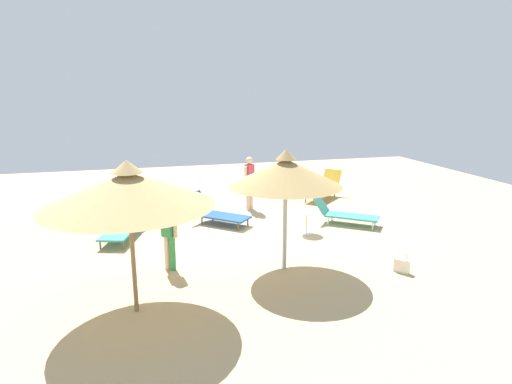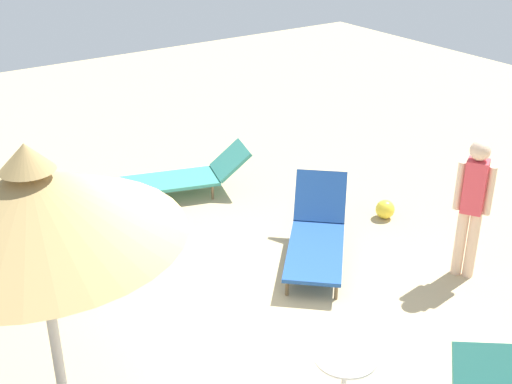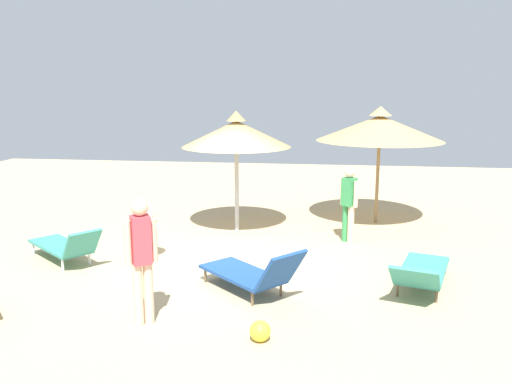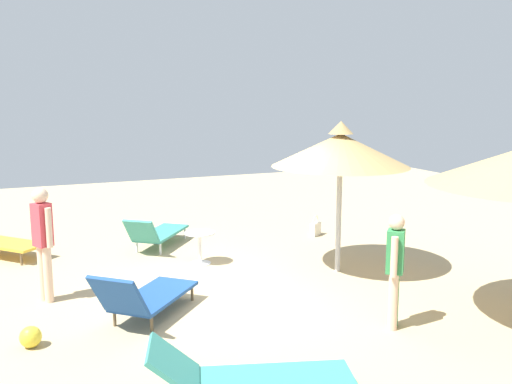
{
  "view_description": "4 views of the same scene",
  "coord_description": "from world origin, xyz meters",
  "px_view_note": "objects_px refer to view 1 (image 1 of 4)",
  "views": [
    {
      "loc": [
        -10.11,
        2.8,
        3.85
      ],
      "look_at": [
        0.85,
        -0.16,
        1.14
      ],
      "focal_mm": 30.09,
      "sensor_mm": 36.0,
      "label": 1
    },
    {
      "loc": [
        -2.94,
        -4.91,
        4.47
      ],
      "look_at": [
        0.87,
        0.66,
        1.24
      ],
      "focal_mm": 47.15,
      "sensor_mm": 36.0,
      "label": 2
    },
    {
      "loc": [
        9.46,
        1.84,
        3.18
      ],
      "look_at": [
        0.46,
        0.62,
        1.33
      ],
      "focal_mm": 36.68,
      "sensor_mm": 36.0,
      "label": 3
    },
    {
      "loc": [
        3.38,
        8.27,
        3.13
      ],
      "look_at": [
        -0.19,
        -0.15,
        1.53
      ],
      "focal_mm": 39.8,
      "sensor_mm": 36.0,
      "label": 4
    }
  ],
  "objects_px": {
    "parasol_umbrella_center": "(286,173)",
    "person_standing_far_right": "(250,180)",
    "beach_ball": "(199,207)",
    "parasol_umbrella_near_right": "(128,189)",
    "lounge_chair_far_left": "(343,213)",
    "lounge_chair_edge": "(324,188)",
    "side_table_round": "(306,219)",
    "person_standing_back": "(169,232)",
    "lounge_chair_near_left": "(216,212)",
    "handbag": "(402,265)",
    "lounge_chair_front": "(124,226)"
  },
  "relations": [
    {
      "from": "lounge_chair_front",
      "to": "lounge_chair_edge",
      "type": "relative_size",
      "value": 1.19
    },
    {
      "from": "parasol_umbrella_center",
      "to": "side_table_round",
      "type": "distance_m",
      "value": 3.07
    },
    {
      "from": "lounge_chair_front",
      "to": "handbag",
      "type": "relative_size",
      "value": 4.75
    },
    {
      "from": "lounge_chair_near_left",
      "to": "lounge_chair_edge",
      "type": "distance_m",
      "value": 4.73
    },
    {
      "from": "side_table_round",
      "to": "beach_ball",
      "type": "xyz_separation_m",
      "value": [
        3.0,
        2.53,
        -0.28
      ]
    },
    {
      "from": "parasol_umbrella_near_right",
      "to": "person_standing_far_right",
      "type": "distance_m",
      "value": 7.05
    },
    {
      "from": "side_table_round",
      "to": "beach_ball",
      "type": "bearing_deg",
      "value": 40.19
    },
    {
      "from": "lounge_chair_far_left",
      "to": "person_standing_far_right",
      "type": "bearing_deg",
      "value": 45.51
    },
    {
      "from": "parasol_umbrella_center",
      "to": "person_standing_far_right",
      "type": "distance_m",
      "value": 5.01
    },
    {
      "from": "person_standing_far_right",
      "to": "side_table_round",
      "type": "bearing_deg",
      "value": -161.5
    },
    {
      "from": "lounge_chair_near_left",
      "to": "handbag",
      "type": "distance_m",
      "value": 5.55
    },
    {
      "from": "person_standing_back",
      "to": "beach_ball",
      "type": "xyz_separation_m",
      "value": [
        4.52,
        -1.26,
        -0.74
      ]
    },
    {
      "from": "person_standing_far_right",
      "to": "person_standing_back",
      "type": "xyz_separation_m",
      "value": [
        -4.25,
        2.87,
        -0.13
      ]
    },
    {
      "from": "person_standing_back",
      "to": "side_table_round",
      "type": "height_order",
      "value": "person_standing_back"
    },
    {
      "from": "lounge_chair_front",
      "to": "parasol_umbrella_near_right",
      "type": "bearing_deg",
      "value": -175.62
    },
    {
      "from": "side_table_round",
      "to": "parasol_umbrella_center",
      "type": "bearing_deg",
      "value": 147.49
    },
    {
      "from": "lounge_chair_edge",
      "to": "handbag",
      "type": "distance_m",
      "value": 6.55
    },
    {
      "from": "parasol_umbrella_center",
      "to": "lounge_chair_front",
      "type": "xyz_separation_m",
      "value": [
        3.13,
        3.47,
        -1.85
      ]
    },
    {
      "from": "lounge_chair_far_left",
      "to": "lounge_chair_front",
      "type": "distance_m",
      "value": 6.21
    },
    {
      "from": "parasol_umbrella_near_right",
      "to": "handbag",
      "type": "relative_size",
      "value": 6.31
    },
    {
      "from": "parasol_umbrella_near_right",
      "to": "beach_ball",
      "type": "bearing_deg",
      "value": -17.63
    },
    {
      "from": "lounge_chair_near_left",
      "to": "person_standing_far_right",
      "type": "distance_m",
      "value": 1.92
    },
    {
      "from": "lounge_chair_edge",
      "to": "handbag",
      "type": "xyz_separation_m",
      "value": [
        -6.46,
        1.04,
        -0.21
      ]
    },
    {
      "from": "side_table_round",
      "to": "lounge_chair_front",
      "type": "bearing_deg",
      "value": 78.28
    },
    {
      "from": "person_standing_far_right",
      "to": "beach_ball",
      "type": "bearing_deg",
      "value": 80.53
    },
    {
      "from": "parasol_umbrella_near_right",
      "to": "lounge_chair_front",
      "type": "height_order",
      "value": "parasol_umbrella_near_right"
    },
    {
      "from": "handbag",
      "to": "side_table_round",
      "type": "bearing_deg",
      "value": 18.94
    },
    {
      "from": "parasol_umbrella_center",
      "to": "handbag",
      "type": "distance_m",
      "value": 3.22
    },
    {
      "from": "lounge_chair_near_left",
      "to": "lounge_chair_front",
      "type": "bearing_deg",
      "value": 100.87
    },
    {
      "from": "lounge_chair_near_left",
      "to": "handbag",
      "type": "height_order",
      "value": "lounge_chair_near_left"
    },
    {
      "from": "lounge_chair_far_left",
      "to": "lounge_chair_edge",
      "type": "height_order",
      "value": "lounge_chair_edge"
    },
    {
      "from": "lounge_chair_far_left",
      "to": "handbag",
      "type": "relative_size",
      "value": 4.01
    },
    {
      "from": "parasol_umbrella_near_right",
      "to": "side_table_round",
      "type": "distance_m",
      "value": 5.83
    },
    {
      "from": "lounge_chair_near_left",
      "to": "beach_ball",
      "type": "distance_m",
      "value": 1.54
    },
    {
      "from": "parasol_umbrella_near_right",
      "to": "handbag",
      "type": "xyz_separation_m",
      "value": [
        0.23,
        -5.53,
        -2.07
      ]
    },
    {
      "from": "parasol_umbrella_near_right",
      "to": "person_standing_far_right",
      "type": "xyz_separation_m",
      "value": [
        5.94,
        -3.59,
        -1.23
      ]
    },
    {
      "from": "lounge_chair_edge",
      "to": "person_standing_far_right",
      "type": "height_order",
      "value": "person_standing_far_right"
    },
    {
      "from": "handbag",
      "to": "side_table_round",
      "type": "distance_m",
      "value": 3.17
    },
    {
      "from": "person_standing_back",
      "to": "side_table_round",
      "type": "xyz_separation_m",
      "value": [
        1.52,
        -3.79,
        -0.46
      ]
    },
    {
      "from": "lounge_chair_far_left",
      "to": "beach_ball",
      "type": "xyz_separation_m",
      "value": [
        2.5,
        3.89,
        -0.19
      ]
    },
    {
      "from": "lounge_chair_far_left",
      "to": "lounge_chair_front",
      "type": "xyz_separation_m",
      "value": [
        0.51,
        6.19,
        -0.02
      ]
    },
    {
      "from": "lounge_chair_near_left",
      "to": "person_standing_back",
      "type": "bearing_deg",
      "value": 152.81
    },
    {
      "from": "person_standing_back",
      "to": "handbag",
      "type": "distance_m",
      "value": 5.08
    },
    {
      "from": "person_standing_back",
      "to": "parasol_umbrella_near_right",
      "type": "bearing_deg",
      "value": 157.0
    },
    {
      "from": "person_standing_back",
      "to": "side_table_round",
      "type": "bearing_deg",
      "value": -68.11
    },
    {
      "from": "parasol_umbrella_near_right",
      "to": "parasol_umbrella_center",
      "type": "bearing_deg",
      "value": -70.93
    },
    {
      "from": "handbag",
      "to": "side_table_round",
      "type": "height_order",
      "value": "side_table_round"
    },
    {
      "from": "person_standing_far_right",
      "to": "beach_ball",
      "type": "xyz_separation_m",
      "value": [
        0.27,
        1.62,
        -0.86
      ]
    },
    {
      "from": "parasol_umbrella_center",
      "to": "side_table_round",
      "type": "bearing_deg",
      "value": -32.51
    },
    {
      "from": "lounge_chair_near_left",
      "to": "person_standing_far_right",
      "type": "relative_size",
      "value": 1.04
    }
  ]
}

